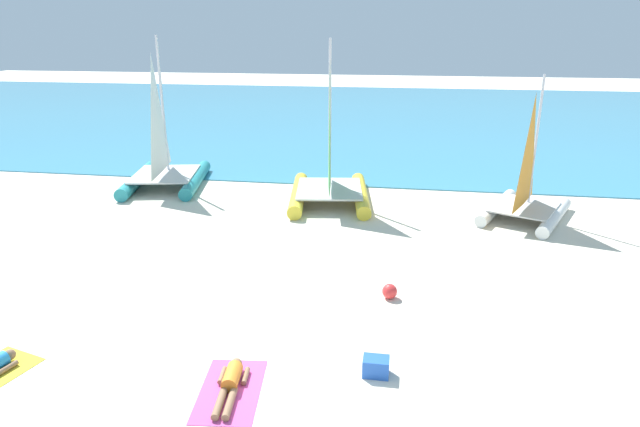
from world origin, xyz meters
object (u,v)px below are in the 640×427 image
Objects in this scene: sunbather_right at (231,382)px; cooler_box at (376,367)px; sailboat_white at (526,199)px; beach_ball at (390,291)px; sailboat_yellow at (329,180)px; towel_right at (230,390)px; sailboat_teal at (165,166)px.

cooler_box is (2.60, 0.85, 0.05)m from sunbather_right.
sailboat_white is 13.11× the size of beach_ball.
sailboat_yellow reaches higher than sunbather_right.
beach_ball is at bearing 56.26° from towel_right.
cooler_box is at bearing -92.47° from beach_ball.
sailboat_white is at bearing 65.40° from cooler_box.
sailboat_white is 9.72× the size of cooler_box.
sailboat_white is 7.98m from beach_ball.
sailboat_teal is at bearing 112.39° from sunbather_right.
cooler_box is (9.46, -11.67, -0.72)m from sailboat_teal.
sailboat_white is 12.90m from towel_right.
sailboat_yellow is 11.90× the size of cooler_box.
beach_ball is at bearing -52.94° from sailboat_teal.
sunbather_right is at bearing -98.83° from sailboat_yellow.
beach_ball is 0.74× the size of cooler_box.
sailboat_teal is at bearing 163.67° from sailboat_yellow.
sailboat_teal reaches higher than sailboat_white.
sailboat_white is 3.10× the size of sunbather_right.
sailboat_white reaches higher than cooler_box.
towel_right is 0.14m from sunbather_right.
sailboat_white is at bearing 50.03° from sunbather_right.
cooler_box reaches higher than towel_right.
sailboat_teal is 3.85× the size of sunbather_right.
sailboat_yellow is 6.98m from sailboat_white.
sailboat_white is (13.97, -1.84, -0.18)m from sailboat_teal.
beach_ball is (2.57, -7.47, -0.70)m from sailboat_yellow.
sailboat_teal is 14.09m from sailboat_white.
beach_ball is (9.60, -8.50, -0.71)m from sailboat_teal.
sailboat_teal is 16.28× the size of beach_ball.
beach_ball reaches higher than sunbather_right.
cooler_box is at bearing 19.42° from towel_right.
sailboat_yellow is at bearing 102.88° from cooler_box.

